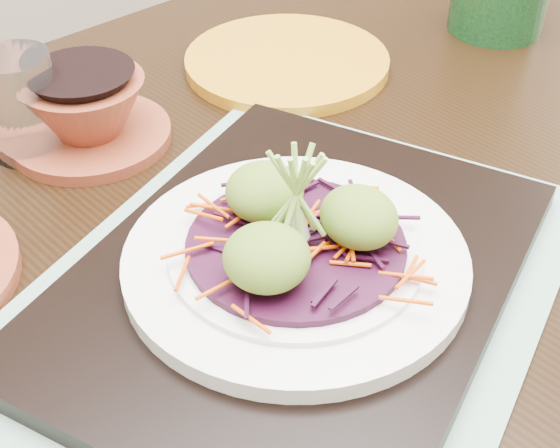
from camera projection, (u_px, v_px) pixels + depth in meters
dining_table at (232, 338)px, 0.68m from camera, size 1.39×1.04×0.79m
placemat at (295, 286)px, 0.58m from camera, size 0.55×0.51×0.00m
serving_tray at (295, 276)px, 0.57m from camera, size 0.47×0.43×0.02m
white_plate at (296, 259)px, 0.56m from camera, size 0.25×0.25×0.02m
cabbage_bed at (296, 245)px, 0.55m from camera, size 0.16×0.16×0.01m
carrot_julienne at (296, 237)px, 0.55m from camera, size 0.19×0.19×0.01m
guacamole_scoops at (297, 221)px, 0.54m from camera, size 0.14×0.12×0.04m
scallion_garnish at (297, 199)px, 0.52m from camera, size 0.06×0.06×0.09m
water_glass at (21, 105)px, 0.69m from camera, size 0.09×0.09×0.10m
terracotta_bowl_set at (87, 114)px, 0.72m from camera, size 0.19×0.19×0.06m
yellow_plate at (287, 62)px, 0.85m from camera, size 0.30×0.30×0.01m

